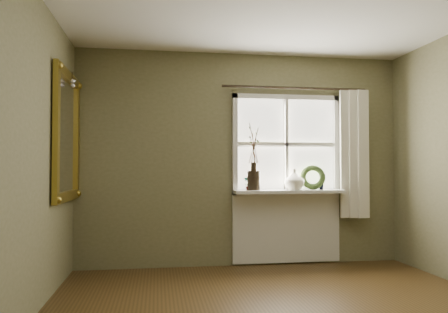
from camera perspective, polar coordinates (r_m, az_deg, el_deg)
wall_back at (r=5.42m, az=2.34°, el=-0.31°), size 4.00×0.10×2.60m
wall_left at (r=3.18m, az=-27.24°, el=0.78°), size 0.10×4.50×2.60m
window_frame at (r=5.49m, az=8.13°, el=1.56°), size 1.36×0.06×1.24m
window_sill at (r=5.38m, az=8.49°, el=-4.55°), size 1.36×0.26×0.04m
window_apron at (r=5.53m, az=8.17°, el=-9.05°), size 1.36×0.04×0.88m
dark_jug at (r=5.26m, az=3.90°, el=-3.14°), size 0.18×0.18×0.23m
cream_vase at (r=5.40m, az=9.17°, el=-2.98°), size 0.32×0.32×0.25m
wreath at (r=5.52m, az=11.51°, el=-3.03°), size 0.34×0.22×0.32m
potted_plant_left at (r=5.25m, az=3.07°, el=-3.50°), size 0.10×0.07×0.17m
potted_plant_right at (r=5.52m, az=12.67°, el=-3.49°), size 0.09×0.08×0.15m
curtain at (r=5.69m, az=16.55°, el=0.34°), size 0.36×0.12×1.59m
curtain_rod at (r=5.54m, az=9.28°, el=8.83°), size 1.84×0.03×0.03m
gilt_mirror at (r=4.81m, az=-19.81°, el=2.55°), size 0.10×1.12×1.34m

